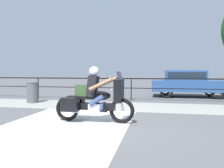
{
  "coord_description": "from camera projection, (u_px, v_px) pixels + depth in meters",
  "views": [
    {
      "loc": [
        1.22,
        -5.55,
        1.45
      ],
      "look_at": [
        -0.27,
        1.78,
        1.02
      ],
      "focal_mm": 35.0,
      "sensor_mm": 36.0,
      "label": 1
    }
  ],
  "objects": [
    {
      "name": "sidewalk_band",
      "position": [
        126.0,
        106.0,
        9.08
      ],
      "size": [
        44.0,
        2.4,
        0.01
      ],
      "primitive_type": "cube",
      "color": "#99968E",
      "rests_on": "ground"
    },
    {
      "name": "motorcycle",
      "position": [
        94.0,
        98.0,
        6.23
      ],
      "size": [
        2.33,
        0.76,
        1.6
      ],
      "rotation": [
        0.0,
        0.0,
        0.04
      ],
      "color": "black",
      "rests_on": "ground"
    },
    {
      "name": "fence_railing",
      "position": [
        131.0,
        83.0,
        10.91
      ],
      "size": [
        36.0,
        0.05,
        1.13
      ],
      "color": "black",
      "rests_on": "ground"
    },
    {
      "name": "ground_plane",
      "position": [
        108.0,
        127.0,
        5.75
      ],
      "size": [
        120.0,
        120.0,
        0.0
      ],
      "primitive_type": "plane",
      "color": "#565659"
    },
    {
      "name": "crosswalk_band",
      "position": [
        64.0,
        126.0,
        5.79
      ],
      "size": [
        3.37,
        6.0,
        0.01
      ],
      "primitive_type": "cube",
      "color": "silver",
      "rests_on": "ground"
    },
    {
      "name": "parked_car",
      "position": [
        188.0,
        82.0,
        12.4
      ],
      "size": [
        4.16,
        1.76,
        1.52
      ],
      "rotation": [
        0.0,
        0.0,
        -0.06
      ],
      "color": "#284C84",
      "rests_on": "ground"
    },
    {
      "name": "trash_bin",
      "position": [
        33.0,
        92.0,
        10.11
      ],
      "size": [
        0.54,
        0.54,
        0.97
      ],
      "color": "#515156",
      "rests_on": "ground"
    }
  ]
}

